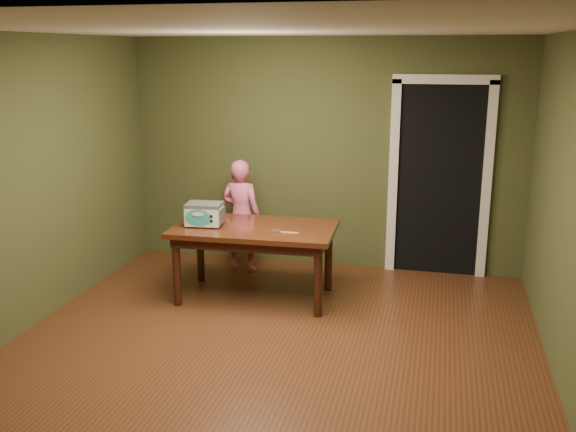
% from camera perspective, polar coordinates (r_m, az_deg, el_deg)
% --- Properties ---
extents(floor, '(5.00, 5.00, 0.00)m').
position_cam_1_polar(floor, '(5.39, -2.02, -12.51)').
color(floor, '#5B301A').
rests_on(floor, ground).
extents(room_shell, '(4.52, 5.02, 2.61)m').
position_cam_1_polar(room_shell, '(4.85, -2.20, 5.74)').
color(room_shell, '#3E4625').
rests_on(room_shell, ground).
extents(doorway, '(1.10, 0.66, 2.25)m').
position_cam_1_polar(doorway, '(7.53, 13.32, 3.49)').
color(doorway, black).
rests_on(doorway, ground).
extents(dining_table, '(1.63, 0.96, 0.75)m').
position_cam_1_polar(dining_table, '(6.40, -3.00, -1.79)').
color(dining_table, '#39190D').
rests_on(dining_table, floor).
extents(toy_oven, '(0.40, 0.29, 0.23)m').
position_cam_1_polar(toy_oven, '(6.42, -7.45, 0.23)').
color(toy_oven, '#4C4F54').
rests_on(toy_oven, dining_table).
extents(baking_pan, '(0.10, 0.10, 0.02)m').
position_cam_1_polar(baking_pan, '(6.16, -1.05, -1.35)').
color(baking_pan, silver).
rests_on(baking_pan, dining_table).
extents(spatula, '(0.18, 0.03, 0.01)m').
position_cam_1_polar(spatula, '(6.14, 0.12, -1.48)').
color(spatula, tan).
rests_on(spatula, dining_table).
extents(child, '(0.50, 0.37, 1.28)m').
position_cam_1_polar(child, '(7.23, -4.18, 0.03)').
color(child, '#EB608C').
rests_on(child, floor).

